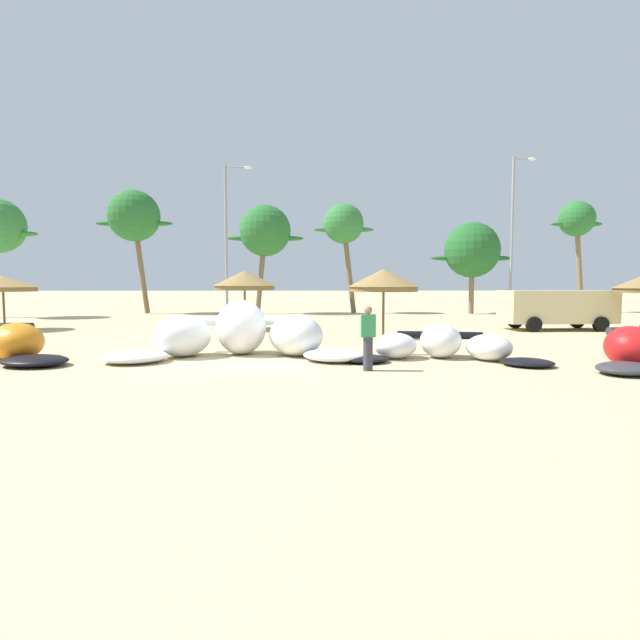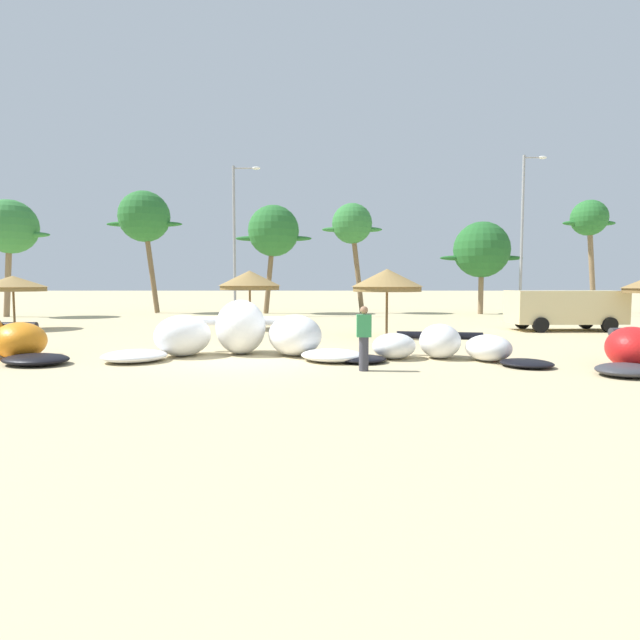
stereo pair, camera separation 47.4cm
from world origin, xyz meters
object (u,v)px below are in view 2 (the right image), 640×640
Objects in this scene: kite_center at (440,346)px; palm_center_right at (482,250)px; beach_umbrella_near_van at (13,283)px; beach_umbrella_near_palms at (387,280)px; person_near_kites at (364,338)px; lamppost_west_center at (524,228)px; parked_van at (562,307)px; palm_left at (144,217)px; palm_left_of_gap at (273,232)px; palm_center_left at (352,225)px; palm_right_of_gap at (589,220)px; lamppost_west at (236,233)px; palm_leftmost at (10,228)px; kite_left_of_center at (239,335)px; beach_umbrella_middle at (250,280)px.

palm_center_right is at bearing 69.91° from kite_center.
beach_umbrella_near_palms is (17.15, -3.16, 0.14)m from beach_umbrella_near_van.
lamppost_west_center is (12.38, 21.48, 4.97)m from person_near_kites.
palm_left reaches higher than parked_van.
kite_center is 0.76× the size of palm_left_of_gap.
lamppost_west_center reaches higher than palm_center_left.
lamppost_west_center reaches higher than palm_center_right.
parked_van is at bearing -120.89° from palm_right_of_gap.
palm_center_left is (1.24, 24.62, 5.53)m from person_near_kites.
palm_right_of_gap is 25.42m from lamppost_west.
person_near_kites is (-2.35, -1.84, 0.43)m from kite_center.
palm_right_of_gap is (18.52, 24.97, 5.92)m from person_near_kites.
beach_umbrella_near_van is 0.37× the size of palm_right_of_gap.
palm_left is at bearing 177.18° from palm_center_right.
lamppost_west_center reaches higher than person_near_kites.
palm_center_right is at bearing -7.61° from palm_center_left.
kite_center is at bearing -87.21° from palm_center_left.
palm_leftmost reaches higher than beach_umbrella_near_van.
palm_leftmost is (-17.43, 17.74, 5.08)m from kite_left_of_center.
lamppost_west_center is (11.14, -3.14, -0.56)m from palm_center_left.
palm_right_of_gap is 0.84× the size of lamppost_west.
beach_umbrella_near_van is 1.02× the size of beach_umbrella_middle.
beach_umbrella_middle is 0.28× the size of lamppost_west_center.
lamppost_west is (-25.09, -3.86, -1.31)m from palm_right_of_gap.
palm_leftmost is at bearing -167.21° from palm_left_of_gap.
kite_center is 0.72× the size of palm_right_of_gap.
beach_umbrella_middle is 6.88m from beach_umbrella_near_palms.
palm_left_of_gap is 0.73× the size of lamppost_west_center.
beach_umbrella_near_palms is at bearing 47.16° from kite_left_of_center.
lamppost_west_center is at bearing -9.02° from palm_left_of_gap.
kite_center is 2.01× the size of beach_umbrella_middle.
lamppost_west is (-8.21, 12.88, 3.13)m from beach_umbrella_near_palms.
lamppost_west is at bearing 47.40° from beach_umbrella_near_van.
beach_umbrella_near_van is 0.31× the size of lamppost_west.
beach_umbrella_near_van is at bearing -130.99° from palm_left_of_gap.
beach_umbrella_middle is at bearing 0.62° from beach_umbrella_near_van.
beach_umbrella_near_van is at bearing -141.67° from palm_center_left.
palm_right_of_gap is at bearing 29.58° from lamppost_west_center.
parked_van is (8.42, 2.62, -1.22)m from beach_umbrella_near_palms.
kite_center is 0.74× the size of palm_center_left.
palm_center_left reaches higher than kite_left_of_center.
palm_center_left reaches higher than parked_van.
palm_left is at bearing 154.08° from lamppost_west.
palm_leftmost is (-22.60, 12.17, 3.42)m from beach_umbrella_near_palms.
kite_center is at bearing -65.17° from lamppost_west.
parked_van is 13.03m from palm_center_right.
palm_right_of_gap is 7.13m from lamppost_west_center.
kite_center is 23.58m from palm_center_left.
beach_umbrella_near_van is 0.60× the size of parked_van.
palm_center_left reaches higher than palm_leftmost.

